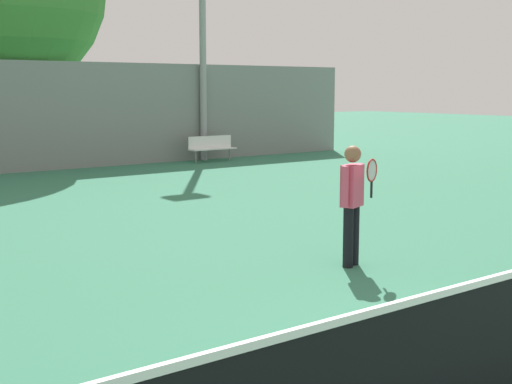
# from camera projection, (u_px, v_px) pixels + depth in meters

# --- Properties ---
(tennis_player) EXTENTS (0.51, 0.48, 1.65)m
(tennis_player) POSITION_uv_depth(u_px,v_px,m) (352.00, 199.00, 9.59)
(tennis_player) COLOR black
(tennis_player) RESTS_ON ground_plane
(bench_courtside_far) EXTENTS (1.68, 0.40, 0.84)m
(bench_courtside_far) POSITION_uv_depth(u_px,v_px,m) (211.00, 146.00, 23.47)
(bench_courtside_far) COLOR white
(bench_courtside_far) RESTS_ON ground_plane
(light_pole_far_right) EXTENTS (0.90, 0.60, 8.50)m
(light_pole_far_right) POSITION_uv_depth(u_px,v_px,m) (202.00, 0.00, 23.27)
(light_pole_far_right) COLOR #939399
(light_pole_far_right) RESTS_ON ground_plane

